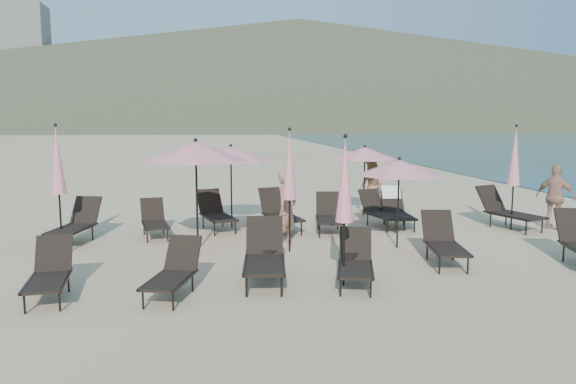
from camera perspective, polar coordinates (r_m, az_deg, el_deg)
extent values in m
plane|color=#D6BA8C|center=(10.82, 9.23, -8.15)|extent=(800.00, 800.00, 0.00)
cone|color=brown|center=(317.18, 1.16, 12.30)|extent=(690.00, 690.00, 55.00)
cone|color=brown|center=(391.26, 19.47, 9.33)|extent=(280.00, 280.00, 32.00)
cube|color=beige|center=(264.14, -25.56, 11.68)|extent=(22.00, 18.00, 48.00)
cube|color=beige|center=(322.85, -18.12, 10.33)|extent=(18.00, 16.00, 38.00)
cube|color=black|center=(9.77, -23.29, -8.43)|extent=(0.65, 1.17, 0.05)
cube|color=black|center=(10.43, -22.69, -5.79)|extent=(0.61, 0.46, 0.59)
cylinder|color=black|center=(9.42, -25.21, -10.23)|extent=(0.03, 0.03, 0.32)
cylinder|color=black|center=(10.34, -24.15, -8.58)|extent=(0.03, 0.03, 0.32)
cylinder|color=black|center=(9.33, -22.19, -10.23)|extent=(0.03, 0.03, 0.32)
cylinder|color=black|center=(10.26, -21.40, -8.56)|extent=(0.03, 0.03, 0.32)
cube|color=black|center=(9.86, -24.89, -8.31)|extent=(0.11, 1.28, 0.04)
cube|color=black|center=(9.77, -21.58, -8.28)|extent=(0.11, 1.28, 0.04)
cube|color=black|center=(9.30, -12.07, -8.83)|extent=(0.90, 1.23, 0.05)
cube|color=black|center=(9.90, -10.61, -6.13)|extent=(0.68, 0.58, 0.57)
cylinder|color=black|center=(9.03, -14.52, -10.53)|extent=(0.03, 0.03, 0.31)
cylinder|color=black|center=(9.87, -12.36, -8.87)|extent=(0.03, 0.03, 0.31)
cylinder|color=black|center=(8.86, -11.61, -10.79)|extent=(0.03, 0.03, 0.31)
cylinder|color=black|center=(9.71, -9.68, -9.07)|extent=(0.03, 0.03, 0.31)
cube|color=black|center=(9.44, -13.56, -8.57)|extent=(0.44, 1.19, 0.04)
cube|color=black|center=(9.25, -10.34, -8.82)|extent=(0.44, 1.19, 0.04)
cube|color=black|center=(9.78, -2.43, -7.43)|extent=(0.88, 1.42, 0.06)
cube|color=black|center=(10.57, -2.40, -4.45)|extent=(0.75, 0.60, 0.68)
cylinder|color=black|center=(9.31, -4.25, -9.51)|extent=(0.04, 0.04, 0.38)
cylinder|color=black|center=(10.40, -3.99, -7.64)|extent=(0.04, 0.04, 0.38)
cylinder|color=black|center=(9.31, -0.66, -9.50)|extent=(0.04, 0.04, 0.38)
cylinder|color=black|center=(10.40, -0.79, -7.63)|extent=(0.04, 0.04, 0.38)
cube|color=black|center=(9.84, -4.38, -7.29)|extent=(0.27, 1.48, 0.04)
cube|color=black|center=(9.83, -0.48, -7.27)|extent=(0.27, 1.48, 0.04)
cube|color=black|center=(9.77, 6.87, -7.85)|extent=(0.88, 1.25, 0.05)
cube|color=black|center=(10.43, 6.86, -5.26)|extent=(0.68, 0.58, 0.58)
cylinder|color=black|center=(9.36, 5.36, -9.60)|extent=(0.03, 0.03, 0.32)
cylinder|color=black|center=(10.29, 5.45, -7.99)|extent=(0.03, 0.03, 0.32)
cylinder|color=black|center=(9.37, 8.40, -9.64)|extent=(0.03, 0.03, 0.32)
cylinder|color=black|center=(10.30, 8.20, -8.02)|extent=(0.03, 0.03, 0.32)
cube|color=black|center=(9.81, 5.20, -7.70)|extent=(0.40, 1.23, 0.04)
cube|color=black|center=(9.82, 8.53, -7.74)|extent=(0.40, 1.23, 0.04)
cube|color=black|center=(11.46, 15.86, -5.60)|extent=(0.87, 1.32, 0.05)
cube|color=black|center=(12.18, 14.95, -3.34)|extent=(0.71, 0.58, 0.63)
cylinder|color=black|center=(10.96, 15.14, -7.17)|extent=(0.04, 0.04, 0.35)
cylinder|color=black|center=(11.95, 13.95, -5.89)|extent=(0.04, 0.04, 0.35)
cylinder|color=black|center=(11.10, 17.81, -7.09)|extent=(0.04, 0.04, 0.35)
cylinder|color=black|center=(12.08, 16.41, -5.83)|extent=(0.04, 0.04, 0.35)
cube|color=black|center=(11.44, 14.31, -5.53)|extent=(0.32, 1.35, 0.04)
cube|color=black|center=(11.59, 17.26, -5.46)|extent=(0.32, 1.35, 0.04)
cube|color=black|center=(13.00, 27.02, -3.05)|extent=(0.78, 0.65, 0.67)
cylinder|color=black|center=(12.72, 26.19, -5.59)|extent=(0.04, 0.04, 0.37)
cube|color=black|center=(12.19, 26.94, -5.20)|extent=(0.43, 1.42, 0.04)
cube|color=black|center=(13.75, -21.27, -3.58)|extent=(0.97, 1.38, 0.05)
cube|color=black|center=(14.44, -19.83, -1.76)|extent=(0.75, 0.63, 0.64)
cylinder|color=black|center=(13.47, -23.25, -4.74)|extent=(0.04, 0.04, 0.35)
cylinder|color=black|center=(14.39, -21.20, -3.85)|extent=(0.04, 0.04, 0.35)
cylinder|color=black|center=(13.22, -21.20, -4.86)|extent=(0.04, 0.04, 0.35)
cylinder|color=black|center=(14.16, -19.25, -3.94)|extent=(0.04, 0.04, 0.35)
cube|color=black|center=(13.94, -22.32, -3.45)|extent=(0.43, 1.36, 0.04)
cube|color=black|center=(13.66, -20.01, -3.55)|extent=(0.43, 1.36, 0.04)
cube|color=black|center=(13.93, -13.32, -3.30)|extent=(0.71, 1.16, 0.05)
cube|color=black|center=(14.60, -13.63, -1.74)|extent=(0.62, 0.49, 0.56)
cylinder|color=black|center=(13.50, -14.12, -4.39)|extent=(0.03, 0.03, 0.31)
cylinder|color=black|center=(14.42, -14.42, -3.63)|extent=(0.03, 0.03, 0.31)
cylinder|color=black|center=(13.54, -12.12, -4.29)|extent=(0.03, 0.03, 0.31)
cylinder|color=black|center=(14.46, -12.55, -3.54)|extent=(0.03, 0.03, 0.31)
cube|color=black|center=(13.95, -14.46, -3.29)|extent=(0.21, 1.22, 0.04)
cube|color=black|center=(14.00, -12.23, -3.18)|extent=(0.21, 1.22, 0.04)
cube|color=black|center=(14.23, -0.47, -2.62)|extent=(0.87, 1.38, 0.05)
cube|color=black|center=(14.99, -1.58, -0.86)|extent=(0.74, 0.59, 0.66)
cylinder|color=black|center=(13.68, -0.81, -3.87)|extent=(0.04, 0.04, 0.37)
cylinder|color=black|center=(14.71, -2.24, -3.05)|extent=(0.04, 0.04, 0.37)
cylinder|color=black|center=(13.87, 1.37, -3.71)|extent=(0.04, 0.04, 0.37)
cylinder|color=black|center=(14.89, -0.19, -2.91)|extent=(0.04, 0.04, 0.37)
cube|color=black|center=(14.18, -1.77, -2.62)|extent=(0.29, 1.44, 0.04)
cube|color=black|center=(14.39, 0.67, -2.46)|extent=(0.29, 1.44, 0.04)
cube|color=black|center=(14.12, 4.20, -2.86)|extent=(0.84, 1.28, 0.05)
cube|color=black|center=(14.85, 4.05, -1.19)|extent=(0.69, 0.56, 0.61)
cylinder|color=black|center=(13.66, 3.22, -3.97)|extent=(0.04, 0.04, 0.33)
cylinder|color=black|center=(14.65, 3.09, -3.16)|extent=(0.04, 0.04, 0.33)
cylinder|color=black|center=(13.69, 5.36, -3.97)|extent=(0.04, 0.04, 0.33)
cylinder|color=black|center=(14.68, 5.09, -3.16)|extent=(0.04, 0.04, 0.33)
cube|color=black|center=(14.15, 2.99, -2.78)|extent=(0.31, 1.31, 0.04)
cube|color=black|center=(14.18, 5.38, -2.78)|extent=(0.31, 1.31, 0.04)
cube|color=black|center=(14.93, 9.93, -2.37)|extent=(0.82, 1.27, 0.05)
cube|color=black|center=(15.55, 8.45, -0.86)|extent=(0.68, 0.55, 0.60)
cylinder|color=black|center=(14.43, 10.06, -3.45)|extent=(0.04, 0.04, 0.33)
cylinder|color=black|center=(15.28, 8.09, -2.78)|extent=(0.04, 0.04, 0.33)
cylinder|color=black|center=(14.70, 11.75, -3.28)|extent=(0.04, 0.04, 0.33)
cylinder|color=black|center=(15.53, 9.72, -2.64)|extent=(0.04, 0.04, 0.33)
cube|color=black|center=(14.82, 8.87, -2.39)|extent=(0.29, 1.30, 0.04)
cube|color=black|center=(15.13, 10.78, -2.23)|extent=(0.29, 1.30, 0.04)
cube|color=black|center=(14.93, 11.29, -2.44)|extent=(0.70, 1.20, 0.05)
cube|color=black|center=(15.61, 10.54, -0.92)|extent=(0.63, 0.49, 0.59)
cylinder|color=black|center=(14.44, 10.84, -3.47)|extent=(0.03, 0.03, 0.32)
cylinder|color=black|center=(15.37, 9.86, -2.76)|extent=(0.03, 0.03, 0.32)
cylinder|color=black|center=(14.58, 12.73, -3.41)|extent=(0.03, 0.03, 0.32)
cylinder|color=black|center=(15.51, 11.64, -2.71)|extent=(0.03, 0.03, 0.32)
cube|color=black|center=(14.90, 10.18, -2.40)|extent=(0.17, 1.29, 0.04)
cube|color=black|center=(15.05, 12.29, -2.35)|extent=(0.17, 1.29, 0.04)
cube|color=white|center=(15.71, 10.43, -0.03)|extent=(0.54, 0.32, 0.36)
cube|color=black|center=(14.44, -7.04, -2.60)|extent=(0.90, 1.34, 0.05)
cube|color=black|center=(15.17, -7.97, -0.95)|extent=(0.72, 0.60, 0.63)
cylinder|color=black|center=(13.92, -7.47, -3.77)|extent=(0.04, 0.04, 0.35)
cylinder|color=black|center=(14.92, -8.62, -3.01)|extent=(0.04, 0.04, 0.35)
cylinder|color=black|center=(14.07, -5.39, -3.61)|extent=(0.04, 0.04, 0.35)
cylinder|color=black|center=(15.06, -6.66, -2.87)|extent=(0.04, 0.04, 0.35)
cube|color=black|center=(14.40, -8.27, -2.61)|extent=(0.36, 1.35, 0.04)
cube|color=black|center=(14.58, -5.95, -2.44)|extent=(0.36, 1.35, 0.04)
cube|color=black|center=(15.62, 22.20, -2.23)|extent=(1.03, 1.47, 0.06)
cube|color=black|center=(16.16, 19.88, -0.62)|extent=(0.80, 0.68, 0.68)
cylinder|color=black|center=(15.08, 23.03, -3.38)|extent=(0.04, 0.04, 0.38)
cylinder|color=black|center=(15.83, 19.88, -2.72)|extent=(0.04, 0.04, 0.38)
cylinder|color=black|center=(15.52, 24.41, -3.15)|extent=(0.04, 0.04, 0.38)
cylinder|color=black|center=(16.25, 21.28, -2.52)|extent=(0.04, 0.04, 0.38)
cube|color=black|center=(15.41, 21.24, -2.27)|extent=(0.47, 1.45, 0.04)
cube|color=black|center=(15.90, 22.84, -2.05)|extent=(0.47, 1.45, 0.04)
cylinder|color=black|center=(12.41, -9.24, -0.66)|extent=(0.05, 0.05, 2.29)
cone|color=pink|center=(12.30, -9.35, 4.12)|extent=(2.29, 2.29, 0.42)
sphere|color=black|center=(12.29, -9.38, 5.24)|extent=(0.09, 0.09, 0.09)
cylinder|color=black|center=(12.71, 11.11, -1.41)|extent=(0.04, 0.04, 1.90)
cone|color=pink|center=(12.61, 11.22, 2.45)|extent=(1.90, 1.90, 0.34)
sphere|color=black|center=(12.59, 11.24, 3.36)|extent=(0.07, 0.07, 0.07)
cylinder|color=black|center=(14.81, -5.78, 0.30)|extent=(0.04, 0.04, 2.05)
cone|color=pink|center=(14.72, -5.82, 3.89)|extent=(2.05, 2.05, 0.37)
sphere|color=black|center=(14.70, -5.84, 4.73)|extent=(0.08, 0.08, 0.08)
cylinder|color=black|center=(16.73, 7.74, 0.94)|extent=(0.04, 0.04, 1.94)
cone|color=pink|center=(16.65, 7.80, 3.94)|extent=(1.94, 1.94, 0.35)
sphere|color=black|center=(16.64, 7.81, 4.63)|extent=(0.07, 0.07, 0.07)
cylinder|color=black|center=(9.86, 5.68, -6.26)|extent=(0.04, 0.04, 1.13)
cone|color=pink|center=(9.63, 5.79, 1.19)|extent=(0.31, 0.31, 1.44)
sphere|color=black|center=(9.57, 5.85, 5.67)|extent=(0.07, 0.07, 0.07)
cylinder|color=black|center=(15.58, 21.80, -1.50)|extent=(0.04, 0.04, 1.17)
cone|color=pink|center=(15.43, 22.05, 3.38)|extent=(0.32, 0.32, 1.49)
sphere|color=black|center=(15.40, 22.20, 6.25)|extent=(0.07, 0.07, 0.07)
cylinder|color=black|center=(13.78, -22.10, -2.62)|extent=(0.04, 0.04, 1.19)
cone|color=pink|center=(13.62, -22.39, 2.99)|extent=(0.32, 0.32, 1.52)
sphere|color=black|center=(13.58, -22.57, 6.31)|extent=(0.08, 0.08, 0.08)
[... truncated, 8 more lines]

